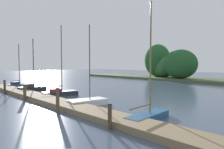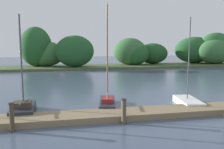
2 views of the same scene
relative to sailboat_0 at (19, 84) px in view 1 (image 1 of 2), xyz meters
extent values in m
cube|color=#847051|center=(13.98, -2.13, -0.18)|extent=(31.17, 1.80, 0.35)
cube|color=#4C5B38|center=(13.98, 26.94, -0.15)|extent=(57.52, 8.00, 0.40)
ellipsoid|color=#235628|center=(9.87, 25.38, 2.75)|extent=(6.58, 4.27, 5.39)
ellipsoid|color=#235628|center=(3.20, 27.93, 3.52)|extent=(5.52, 5.77, 6.94)
ellipsoid|color=#386B38|center=(4.89, 27.64, 2.25)|extent=(6.64, 4.00, 4.41)
cube|color=#285684|center=(0.02, -0.08, -0.13)|extent=(1.84, 3.14, 0.44)
cube|color=#285684|center=(-0.27, 1.21, -0.15)|extent=(0.82, 0.87, 0.37)
cube|color=#1E2847|center=(0.10, -0.44, 0.23)|extent=(1.09, 1.06, 0.28)
cylinder|color=#7F6647|center=(-0.03, 0.13, 2.76)|extent=(0.11, 0.11, 5.35)
cylinder|color=#7F6647|center=(0.10, -0.43, 0.51)|extent=(0.35, 1.27, 0.07)
cube|color=#232833|center=(5.57, -0.40, -0.08)|extent=(1.48, 2.92, 0.54)
cube|color=#232833|center=(5.51, 0.89, -0.11)|extent=(0.77, 0.75, 0.46)
cube|color=#3D3328|center=(5.59, -0.75, 0.36)|extent=(1.04, 0.91, 0.35)
cylinder|color=#4C4C51|center=(5.56, -0.18, 2.93)|extent=(0.10, 0.10, 5.50)
cylinder|color=#4C4C51|center=(5.60, -1.00, 0.62)|extent=(0.16, 1.82, 0.07)
cube|color=#232833|center=(10.90, 0.18, -0.13)|extent=(1.60, 3.37, 0.45)
cube|color=#232833|center=(11.18, 1.61, -0.15)|extent=(0.70, 0.90, 0.38)
cube|color=maroon|center=(10.82, -0.21, 0.25)|extent=(0.92, 1.10, 0.29)
cylinder|color=#7F6647|center=(10.95, 0.42, 3.33)|extent=(0.10, 0.10, 6.46)
cylinder|color=#7F6647|center=(10.76, -0.53, 0.62)|extent=(0.48, 2.13, 0.08)
cube|color=white|center=(16.50, -0.56, -0.12)|extent=(1.69, 3.07, 0.46)
cube|color=white|center=(16.70, 0.74, -0.14)|extent=(0.80, 0.82, 0.39)
cylinder|color=#4C4C51|center=(16.54, -0.34, 2.93)|extent=(0.08, 0.08, 5.63)
cube|color=#285684|center=(22.18, -0.56, -0.16)|extent=(1.23, 3.33, 0.37)
cube|color=#285684|center=(22.05, 0.90, -0.18)|extent=(0.59, 0.86, 0.32)
cylinder|color=#7F6647|center=(22.16, -0.32, 3.15)|extent=(0.09, 0.09, 6.25)
cylinder|color=#7F6647|center=(22.24, -1.22, 0.52)|extent=(0.27, 2.00, 0.09)
cylinder|color=#4C3D28|center=(5.53, -3.28, 0.35)|extent=(0.22, 0.22, 1.41)
cylinder|color=black|center=(5.53, -3.28, 1.08)|extent=(0.25, 0.25, 0.04)
cylinder|color=brown|center=(11.16, -3.26, 0.31)|extent=(0.26, 0.26, 1.32)
cylinder|color=black|center=(11.16, -3.26, 0.99)|extent=(0.30, 0.30, 0.04)
cylinder|color=brown|center=(17.28, -3.44, 0.44)|extent=(0.23, 0.23, 1.59)
cylinder|color=black|center=(17.28, -3.44, 1.26)|extent=(0.26, 0.26, 0.04)
cylinder|color=#4C3D28|center=(21.98, -3.24, 0.26)|extent=(0.20, 0.20, 1.21)
cylinder|color=black|center=(21.98, -3.24, 0.88)|extent=(0.23, 0.23, 0.04)
camera|label=1|loc=(29.15, -9.79, 2.81)|focal=33.13mm
camera|label=2|loc=(8.13, -14.88, 3.89)|focal=37.02mm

